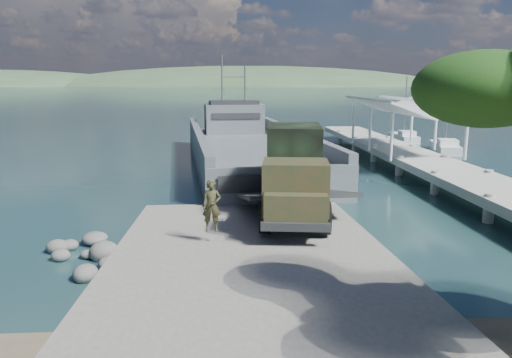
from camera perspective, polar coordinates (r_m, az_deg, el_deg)
name	(u,v)px	position (r m, az deg, el deg)	size (l,w,h in m)	color
ground	(250,258)	(18.95, -0.69, -9.03)	(1400.00, 1400.00, 0.00)	#1C4244
boat_ramp	(252,261)	(17.93, -0.51, -9.38)	(10.00, 18.00, 0.50)	slate
shoreline_rocks	(85,257)	(20.08, -18.93, -8.47)	(3.20, 5.60, 0.90)	#4F4F4D
distant_headlands	(266,86)	(580.03, 1.20, 10.56)	(1000.00, 240.00, 48.00)	#324F31
pier	(408,147)	(39.41, 16.97, 3.50)	(6.40, 44.00, 6.10)	gray
landing_craft	(247,154)	(39.62, -0.98, 2.84)	(10.69, 32.87, 9.61)	#4E565C
military_truck	(294,172)	(22.71, 4.41, 0.82)	(3.72, 8.81, 3.96)	black
soldier	(212,216)	(19.13, -5.07, -4.20)	(0.72, 0.47, 1.97)	#24331C
sailboat_near	(445,148)	(49.64, 20.81, 3.36)	(3.22, 6.48, 7.59)	white
sailboat_far	(404,138)	(57.10, 16.56, 4.54)	(1.99, 5.96, 7.17)	white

